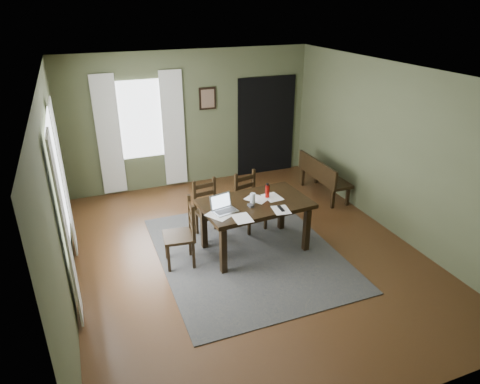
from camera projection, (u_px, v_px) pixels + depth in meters
name	position (u px, v px, depth m)	size (l,w,h in m)	color
ground	(247.00, 253.00, 6.59)	(5.00, 6.00, 0.01)	#492C16
room_shell	(248.00, 140.00, 5.84)	(5.02, 6.02, 2.71)	#4F5638
rug	(247.00, 252.00, 6.59)	(2.60, 3.20, 0.01)	#3C3C3C
dining_table	(255.00, 208.00, 6.40)	(1.67, 1.08, 0.80)	black
chair_end	(182.00, 234.00, 6.13)	(0.49, 0.49, 1.00)	black
chair_back_left	(209.00, 210.00, 6.89)	(0.46, 0.47, 0.94)	black
chair_back_right	(250.00, 202.00, 7.12)	(0.51, 0.51, 0.96)	black
bench	(322.00, 174.00, 8.31)	(0.43, 1.33, 0.75)	black
laptop	(223.00, 207.00, 6.08)	(0.39, 0.33, 0.23)	#B7B7BC
computer_mouse	(251.00, 206.00, 6.21)	(0.06, 0.10, 0.03)	#3F3F42
tv_remote	(281.00, 209.00, 6.14)	(0.05, 0.18, 0.02)	black
drinking_glass	(253.00, 198.00, 6.27)	(0.07, 0.07, 0.17)	silver
water_bottle	(267.00, 191.00, 6.46)	(0.07, 0.07, 0.23)	#AB130D
paper_a	(219.00, 215.00, 5.97)	(0.25, 0.33, 0.00)	white
paper_b	(281.00, 210.00, 6.12)	(0.23, 0.30, 0.00)	white
paper_c	(257.00, 199.00, 6.45)	(0.25, 0.32, 0.00)	white
paper_d	(272.00, 197.00, 6.50)	(0.24, 0.31, 0.00)	white
paper_e	(242.00, 218.00, 5.88)	(0.24, 0.31, 0.00)	white
window_left	(59.00, 185.00, 5.34)	(0.01, 1.30, 1.70)	white
window_back	(141.00, 120.00, 8.17)	(1.00, 0.01, 1.50)	white
curtain_left_near	(66.00, 233.00, 4.76)	(0.03, 0.48, 2.30)	silver
curtain_left_far	(64.00, 179.00, 6.14)	(0.03, 0.48, 2.30)	silver
curtain_back_left	(109.00, 136.00, 8.04)	(0.44, 0.03, 2.30)	silver
curtain_back_right	(174.00, 129.00, 8.45)	(0.44, 0.03, 2.30)	silver
framed_picture	(208.00, 98.00, 8.49)	(0.34, 0.03, 0.44)	black
doorway_back	(266.00, 126.00, 9.21)	(1.30, 0.03, 2.10)	black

